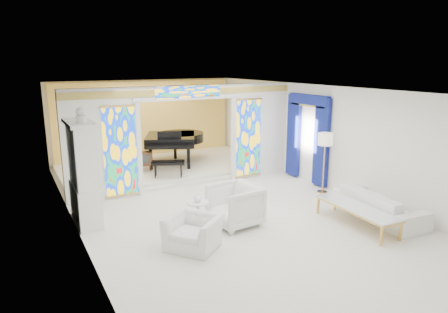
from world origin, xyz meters
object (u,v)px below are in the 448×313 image
china_cabinet (83,174)px  sofa (379,205)px  armchair_right (235,205)px  coffee_table (357,208)px  tv_console (143,159)px  armchair_left (193,232)px  grand_piano (175,139)px

china_cabinet → sofa: (6.17, -3.12, -0.83)m
armchair_right → sofa: size_ratio=0.45×
coffee_table → tv_console: size_ratio=3.40×
china_cabinet → armchair_left: bearing=-55.8°
china_cabinet → coffee_table: china_cabinet is taller
armchair_left → tv_console: (0.72, 5.48, 0.26)m
sofa → china_cabinet: bearing=69.3°
china_cabinet → armchair_right: size_ratio=2.62×
coffee_table → china_cabinet: bearing=148.9°
china_cabinet → tv_console: 3.91m
coffee_table → sofa: bearing=6.2°
armchair_right → sofa: (3.22, -1.29, -0.13)m
coffee_table → grand_piano: grand_piano is taller
sofa → grand_piano: (-2.48, 6.72, 0.68)m
grand_piano → tv_console: size_ratio=5.09×
coffee_table → grand_piano: bearing=103.5°
armchair_left → grand_piano: (2.05, 6.01, 0.69)m
armchair_right → tv_console: size_ratio=1.64×
china_cabinet → grand_piano: 5.16m
china_cabinet → grand_piano: (3.69, 3.60, -0.15)m
armchair_left → tv_console: bearing=134.4°
china_cabinet → armchair_left: china_cabinet is taller
sofa → grand_piano: size_ratio=0.72×
armchair_left → coffee_table: 3.77m
armchair_left → armchair_right: size_ratio=0.98×
china_cabinet → sofa: bearing=-26.8°
china_cabinet → tv_console: china_cabinet is taller
armchair_left → grand_piano: grand_piano is taller
sofa → armchair_left: bearing=87.3°
armchair_left → sofa: (4.53, -0.71, 0.01)m
grand_piano → sofa: bearing=-45.4°
china_cabinet → armchair_left: 3.03m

